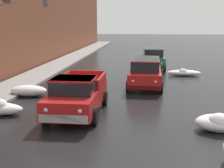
% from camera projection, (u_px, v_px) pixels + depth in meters
% --- Properties ---
extents(left_sidewalk_slab, '(2.54, 80.00, 0.15)m').
position_uv_depth(left_sidewalk_slab, '(33.00, 77.00, 22.58)').
color(left_sidewalk_slab, gray).
rests_on(left_sidewalk_slab, ground).
extents(brick_townhouse_facade, '(0.63, 80.00, 9.31)m').
position_uv_depth(brick_townhouse_facade, '(6.00, 13.00, 21.86)').
color(brick_townhouse_facade, brown).
rests_on(brick_townhouse_facade, ground).
extents(snow_bank_mid_block_left, '(2.03, 1.07, 0.60)m').
position_uv_depth(snow_bank_mid_block_left, '(29.00, 91.00, 17.13)').
color(snow_bank_mid_block_left, white).
rests_on(snow_bank_mid_block_left, ground).
extents(snow_bank_near_corner_right, '(2.52, 1.00, 0.58)m').
position_uv_depth(snow_bank_near_corner_right, '(184.00, 73.00, 23.58)').
color(snow_bank_near_corner_right, white).
rests_on(snow_bank_near_corner_right, ground).
extents(snow_bank_far_right_pile, '(1.70, 1.25, 0.75)m').
position_uv_depth(snow_bank_far_right_pile, '(218.00, 123.00, 11.61)').
color(snow_bank_far_right_pile, white).
rests_on(snow_bank_far_right_pile, ground).
extents(pickup_truck_red_approaching_near_lane, '(2.23, 5.13, 1.76)m').
position_uv_depth(pickup_truck_red_approaching_near_lane, '(77.00, 95.00, 13.64)').
color(pickup_truck_red_approaching_near_lane, red).
rests_on(pickup_truck_red_approaching_near_lane, ground).
extents(suv_red_parked_kerbside_close, '(2.21, 4.68, 1.82)m').
position_uv_depth(suv_red_parked_kerbside_close, '(145.00, 72.00, 19.23)').
color(suv_red_parked_kerbside_close, red).
rests_on(suv_red_parked_kerbside_close, ground).
extents(suv_green_parked_kerbside_mid, '(2.14, 4.61, 1.82)m').
position_uv_depth(suv_green_parked_kerbside_mid, '(153.00, 58.00, 26.86)').
color(suv_green_parked_kerbside_mid, '#1E5633').
rests_on(suv_green_parked_kerbside_mid, ground).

